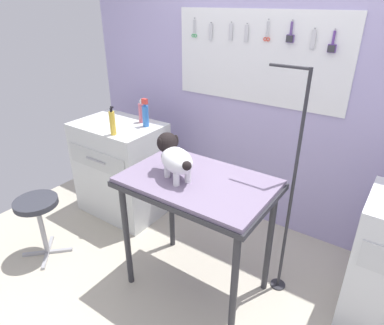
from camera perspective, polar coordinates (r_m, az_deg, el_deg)
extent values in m
cube|color=#B9B19E|center=(2.60, -0.60, -23.29)|extent=(4.40, 4.00, 0.04)
cube|color=#AA9FCF|center=(2.94, 14.05, 9.56)|extent=(4.00, 0.06, 2.30)
cube|color=white|center=(2.90, 10.97, 17.04)|extent=(1.50, 0.02, 0.74)
cylinder|color=gray|center=(3.15, 0.49, 23.40)|extent=(0.01, 0.02, 0.01)
cube|color=silver|center=(3.15, 0.28, 22.12)|extent=(0.01, 0.00, 0.11)
cube|color=silver|center=(3.15, 0.47, 22.11)|extent=(0.01, 0.00, 0.11)
torus|color=green|center=(3.16, 0.17, 20.81)|extent=(0.03, 0.01, 0.03)
torus|color=green|center=(3.15, 0.58, 20.78)|extent=(0.03, 0.01, 0.03)
cylinder|color=gray|center=(3.06, 3.33, 22.72)|extent=(0.01, 0.02, 0.01)
cube|color=silver|center=(3.06, 3.18, 21.31)|extent=(0.03, 0.01, 0.13)
cylinder|color=gray|center=(2.97, 6.78, 22.66)|extent=(0.01, 0.02, 0.01)
cube|color=silver|center=(2.96, 6.60, 21.21)|extent=(0.03, 0.01, 0.13)
cylinder|color=gray|center=(2.90, 9.44, 22.34)|extent=(0.01, 0.02, 0.01)
cube|color=silver|center=(2.90, 9.23, 20.86)|extent=(0.03, 0.01, 0.13)
cylinder|color=gray|center=(2.83, 12.98, 22.69)|extent=(0.01, 0.02, 0.01)
cube|color=silver|center=(2.82, 12.62, 21.29)|extent=(0.01, 0.00, 0.11)
cube|color=silver|center=(2.82, 12.86, 21.26)|extent=(0.01, 0.00, 0.11)
torus|color=red|center=(2.83, 12.33, 19.84)|extent=(0.03, 0.01, 0.03)
torus|color=red|center=(2.82, 12.84, 19.77)|extent=(0.03, 0.01, 0.03)
cylinder|color=gray|center=(2.76, 16.80, 22.22)|extent=(0.01, 0.02, 0.01)
cylinder|color=#5F4688|center=(2.75, 16.57, 21.09)|extent=(0.02, 0.02, 0.09)
cube|color=#5F4688|center=(2.76, 16.37, 19.60)|extent=(0.06, 0.02, 0.06)
cube|color=#333338|center=(2.75, 16.25, 19.58)|extent=(0.05, 0.01, 0.05)
cylinder|color=gray|center=(2.71, 20.24, 20.67)|extent=(0.01, 0.02, 0.01)
cube|color=silver|center=(2.71, 19.92, 19.10)|extent=(0.03, 0.01, 0.13)
cylinder|color=gray|center=(2.68, 23.27, 20.17)|extent=(0.01, 0.02, 0.01)
cylinder|color=#5F3C8D|center=(2.67, 23.00, 19.00)|extent=(0.02, 0.02, 0.09)
cube|color=#5F3C8D|center=(2.68, 22.72, 17.48)|extent=(0.06, 0.02, 0.06)
cube|color=#333338|center=(2.66, 22.63, 17.45)|extent=(0.05, 0.01, 0.05)
cylinder|color=#2D2D33|center=(2.49, -11.07, -12.29)|extent=(0.04, 0.04, 0.85)
cylinder|color=#2D2D33|center=(2.10, 7.13, -20.87)|extent=(0.04, 0.04, 0.85)
cylinder|color=#2D2D33|center=(2.80, -3.53, -7.00)|extent=(0.04, 0.04, 0.85)
cylinder|color=#2D2D33|center=(2.45, 13.04, -13.14)|extent=(0.04, 0.04, 0.85)
cube|color=#2D2D33|center=(2.17, 0.96, -3.89)|extent=(0.98, 0.64, 0.03)
cube|color=slate|center=(2.15, 0.96, -3.16)|extent=(0.95, 0.62, 0.03)
cylinder|color=#2D2D33|center=(2.77, 14.41, -19.48)|extent=(0.11, 0.11, 0.01)
cylinder|color=#2D2D33|center=(2.28, 16.64, -5.16)|extent=(0.02, 0.02, 1.62)
cylinder|color=#2D2D33|center=(2.04, 16.32, 15.40)|extent=(0.24, 0.02, 0.02)
cylinder|color=white|center=(2.16, -4.25, -1.37)|extent=(0.04, 0.04, 0.09)
cylinder|color=white|center=(2.19, -2.34, -0.88)|extent=(0.04, 0.04, 0.09)
cylinder|color=white|center=(2.06, -2.69, -2.79)|extent=(0.04, 0.04, 0.09)
cylinder|color=white|center=(2.09, -0.72, -2.25)|extent=(0.04, 0.04, 0.09)
ellipsoid|color=white|center=(2.09, -2.62, 0.36)|extent=(0.32, 0.27, 0.15)
ellipsoid|color=black|center=(2.17, -3.78, 1.13)|extent=(0.14, 0.15, 0.08)
sphere|color=black|center=(2.16, -4.24, 3.39)|extent=(0.14, 0.14, 0.14)
ellipsoid|color=white|center=(2.21, -4.89, 3.56)|extent=(0.08, 0.07, 0.04)
sphere|color=black|center=(2.24, -5.19, 3.79)|extent=(0.02, 0.02, 0.02)
ellipsoid|color=black|center=(2.12, -5.48, 3.21)|extent=(0.05, 0.04, 0.07)
ellipsoid|color=black|center=(2.17, -2.72, 3.81)|extent=(0.05, 0.04, 0.07)
sphere|color=black|center=(1.98, -0.89, -0.55)|extent=(0.06, 0.06, 0.06)
cube|color=silver|center=(3.33, -11.89, -1.03)|extent=(0.80, 0.56, 0.92)
cube|color=silver|center=(3.08, -15.98, 0.35)|extent=(0.70, 0.01, 0.18)
cylinder|color=#99999E|center=(3.07, -16.10, 0.30)|extent=(0.24, 0.02, 0.02)
cylinder|color=#9E9EA3|center=(3.06, -24.12, -10.45)|extent=(0.04, 0.04, 0.49)
cube|color=#9E9EA3|center=(3.17, -21.52, -13.79)|extent=(0.16, 0.16, 0.02)
cube|color=#9E9EA3|center=(3.27, -23.01, -12.71)|extent=(0.16, 0.16, 0.02)
cube|color=#9E9EA3|center=(3.22, -25.13, -13.85)|extent=(0.16, 0.16, 0.02)
cube|color=#9E9EA3|center=(3.12, -23.70, -15.00)|extent=(0.16, 0.16, 0.02)
cylinder|color=#32333C|center=(2.92, -25.07, -6.21)|extent=(0.34, 0.34, 0.04)
cylinder|color=#3371C6|center=(3.01, -7.92, 7.81)|extent=(0.06, 0.06, 0.19)
cylinder|color=#3371C6|center=(2.98, -8.04, 9.69)|extent=(0.02, 0.02, 0.02)
cube|color=#CA3A33|center=(2.97, -8.08, 10.29)|extent=(0.05, 0.03, 0.04)
cylinder|color=#CC5F70|center=(3.12, -8.60, 8.32)|extent=(0.05, 0.05, 0.17)
cylinder|color=silver|center=(3.09, -8.72, 10.12)|extent=(0.02, 0.02, 0.03)
cube|color=silver|center=(3.08, -8.57, 10.53)|extent=(0.03, 0.01, 0.01)
cylinder|color=gold|center=(2.86, -13.38, 6.51)|extent=(0.05, 0.05, 0.20)
cylinder|color=black|center=(2.83, -13.62, 8.70)|extent=(0.02, 0.02, 0.03)
cube|color=black|center=(2.81, -13.51, 9.15)|extent=(0.03, 0.01, 0.01)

